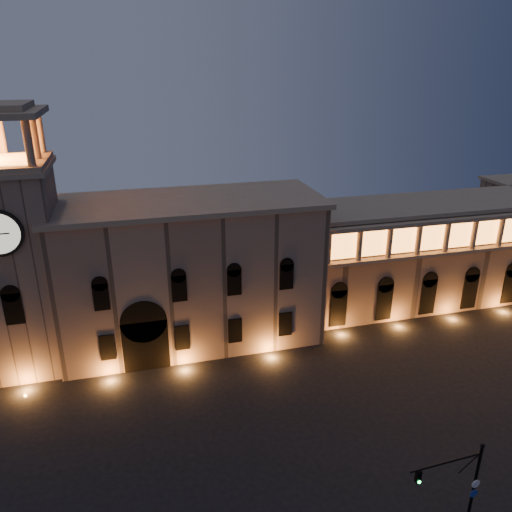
% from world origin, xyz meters
% --- Properties ---
extents(ground, '(160.00, 160.00, 0.00)m').
position_xyz_m(ground, '(0.00, 0.00, 0.00)').
color(ground, black).
rests_on(ground, ground).
extents(government_building, '(30.80, 12.80, 17.60)m').
position_xyz_m(government_building, '(-2.08, 21.93, 8.77)').
color(government_building, '#896D59').
rests_on(government_building, ground).
extents(clock_tower, '(9.80, 9.80, 32.40)m').
position_xyz_m(clock_tower, '(-20.50, 20.98, 12.50)').
color(clock_tower, '#896D59').
rests_on(clock_tower, ground).
extents(colonnade_wing, '(40.60, 11.50, 14.50)m').
position_xyz_m(colonnade_wing, '(32.00, 23.92, 7.33)').
color(colonnade_wing, '#836754').
rests_on(colonnade_wing, ground).
extents(traffic_light, '(5.85, 0.78, 8.03)m').
position_xyz_m(traffic_light, '(12.25, -10.88, 4.22)').
color(traffic_light, black).
rests_on(traffic_light, ground).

